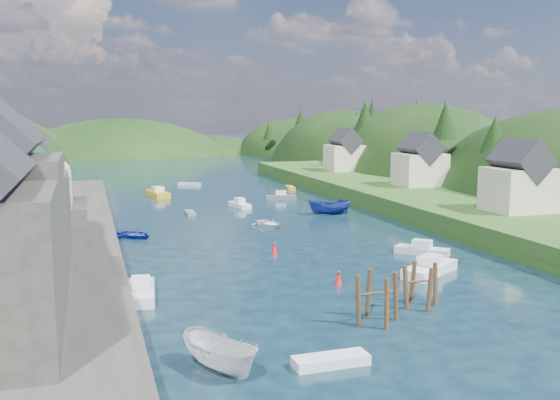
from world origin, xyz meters
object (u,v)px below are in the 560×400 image
object	(u,v)px
piling_cluster_far	(421,289)
channel_buoy_far	(274,249)
piling_cluster_near	(377,302)
channel_buoy_near	(338,278)

from	to	relation	value
piling_cluster_far	channel_buoy_far	xyz separation A→B (m)	(-5.03, 19.33, -0.80)
piling_cluster_near	piling_cluster_far	distance (m)	4.92
channel_buoy_near	channel_buoy_far	size ratio (longest dim) A/B	1.00
piling_cluster_far	channel_buoy_far	distance (m)	19.99
piling_cluster_near	piling_cluster_far	bearing A→B (deg)	25.73
piling_cluster_far	channel_buoy_near	distance (m)	7.97
piling_cluster_near	channel_buoy_far	world-z (taller)	piling_cluster_near
piling_cluster_near	piling_cluster_far	size ratio (longest dim) A/B	1.06
channel_buoy_far	piling_cluster_far	bearing A→B (deg)	-75.42
piling_cluster_far	channel_buoy_near	bearing A→B (deg)	114.58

